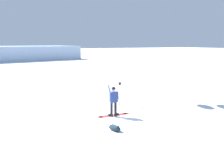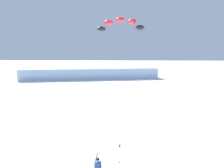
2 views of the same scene
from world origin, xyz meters
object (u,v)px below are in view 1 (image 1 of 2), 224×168
Objects in this scene: snowboard at (113,115)px; gear_bag_large at (115,128)px; snowboarder at (113,98)px; camera_tripod at (120,89)px.

gear_bag_large is at bearing -115.21° from snowboard.
snowboarder is at bearing 64.84° from gear_bag_large.
snowboarder is 2.27m from gear_bag_large.
snowboard is (0.07, 0.15, -0.97)m from snowboarder.
gear_bag_large is 4.44m from camera_tripod.
snowboarder is 2.27m from camera_tripod.
snowboard is 2.53× the size of gear_bag_large.
snowboard is 1.26× the size of camera_tripod.
snowboard is at bearing 64.11° from snowboarder.
gear_bag_large reaches higher than snowboard.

